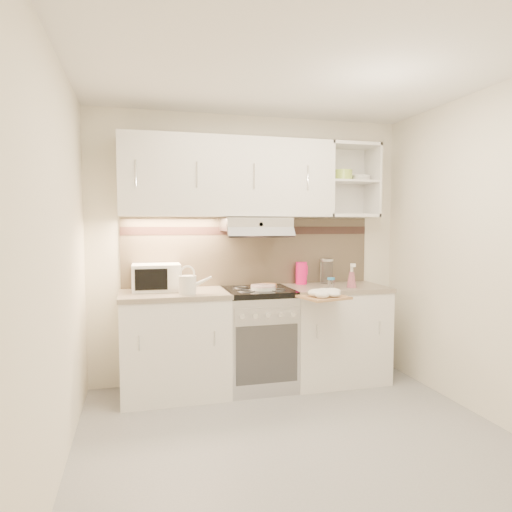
# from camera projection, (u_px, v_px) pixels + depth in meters

# --- Properties ---
(ground) EXTENTS (3.00, 3.00, 0.00)m
(ground) POSITION_uv_depth(u_px,v_px,m) (300.00, 442.00, 3.11)
(ground) COLOR #969699
(ground) RESTS_ON ground
(room_shell) EXTENTS (3.04, 2.84, 2.52)m
(room_shell) POSITION_uv_depth(u_px,v_px,m) (284.00, 204.00, 3.35)
(room_shell) COLOR silver
(room_shell) RESTS_ON ground
(base_cabinet_left) EXTENTS (0.90, 0.60, 0.86)m
(base_cabinet_left) POSITION_uv_depth(u_px,v_px,m) (175.00, 346.00, 3.95)
(base_cabinet_left) COLOR white
(base_cabinet_left) RESTS_ON ground
(worktop_left) EXTENTS (0.92, 0.62, 0.04)m
(worktop_left) POSITION_uv_depth(u_px,v_px,m) (174.00, 294.00, 3.92)
(worktop_left) COLOR gray
(worktop_left) RESTS_ON base_cabinet_left
(base_cabinet_right) EXTENTS (0.90, 0.60, 0.86)m
(base_cabinet_right) POSITION_uv_depth(u_px,v_px,m) (334.00, 335.00, 4.33)
(base_cabinet_right) COLOR white
(base_cabinet_right) RESTS_ON ground
(worktop_right) EXTENTS (0.92, 0.62, 0.04)m
(worktop_right) POSITION_uv_depth(u_px,v_px,m) (335.00, 288.00, 4.30)
(worktop_right) COLOR gray
(worktop_right) RESTS_ON base_cabinet_right
(electric_range) EXTENTS (0.60, 0.60, 0.90)m
(electric_range) POSITION_uv_depth(u_px,v_px,m) (258.00, 338.00, 4.14)
(electric_range) COLOR #B7B7BC
(electric_range) RESTS_ON ground
(microwave) EXTENTS (0.42, 0.32, 0.23)m
(microwave) POSITION_uv_depth(u_px,v_px,m) (156.00, 277.00, 3.99)
(microwave) COLOR white
(microwave) RESTS_ON worktop_left
(watering_can) EXTENTS (0.28, 0.14, 0.24)m
(watering_can) POSITION_uv_depth(u_px,v_px,m) (189.00, 284.00, 3.77)
(watering_can) COLOR silver
(watering_can) RESTS_ON worktop_left
(plate_stack) EXTENTS (0.22, 0.22, 0.05)m
(plate_stack) POSITION_uv_depth(u_px,v_px,m) (263.00, 287.00, 4.04)
(plate_stack) COLOR silver
(plate_stack) RESTS_ON electric_range
(bread_loaf) EXTENTS (0.16, 0.16, 0.04)m
(bread_loaf) POSITION_uv_depth(u_px,v_px,m) (268.00, 286.00, 4.15)
(bread_loaf) COLOR #9F6A44
(bread_loaf) RESTS_ON electric_range
(pink_pitcher) EXTENTS (0.12, 0.11, 0.22)m
(pink_pitcher) POSITION_uv_depth(u_px,v_px,m) (301.00, 273.00, 4.41)
(pink_pitcher) COLOR #FD116C
(pink_pitcher) RESTS_ON worktop_right
(glass_jar) EXTENTS (0.13, 0.13, 0.24)m
(glass_jar) POSITION_uv_depth(u_px,v_px,m) (327.00, 271.00, 4.48)
(glass_jar) COLOR silver
(glass_jar) RESTS_ON worktop_right
(spice_jar) EXTENTS (0.07, 0.07, 0.10)m
(spice_jar) POSITION_uv_depth(u_px,v_px,m) (331.00, 283.00, 4.14)
(spice_jar) COLOR silver
(spice_jar) RESTS_ON worktop_right
(spray_bottle) EXTENTS (0.09, 0.09, 0.24)m
(spray_bottle) POSITION_uv_depth(u_px,v_px,m) (352.00, 278.00, 4.18)
(spray_bottle) COLOR pink
(spray_bottle) RESTS_ON worktop_right
(cutting_board) EXTENTS (0.42, 0.40, 0.02)m
(cutting_board) POSITION_uv_depth(u_px,v_px,m) (324.00, 297.00, 3.82)
(cutting_board) COLOR #BA7857
(cutting_board) RESTS_ON base_cabinet_right
(dish_towel) EXTENTS (0.30, 0.26, 0.08)m
(dish_towel) POSITION_uv_depth(u_px,v_px,m) (324.00, 292.00, 3.80)
(dish_towel) COLOR white
(dish_towel) RESTS_ON cutting_board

